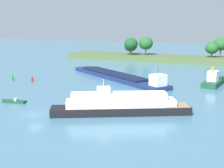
{
  "coord_description": "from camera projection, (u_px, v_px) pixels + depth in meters",
  "views": [
    {
      "loc": [
        35.58,
        -46.84,
        16.85
      ],
      "look_at": [
        3.91,
        26.56,
        1.2
      ],
      "focal_mm": 52.33,
      "sensor_mm": 36.0,
      "label": 1
    }
  ],
  "objects": [
    {
      "name": "channel_buoy_red",
      "position": [
        32.0,
        79.0,
        90.9
      ],
      "size": [
        0.7,
        0.7,
        1.9
      ],
      "color": "red",
      "rests_on": "ground"
    },
    {
      "name": "fishing_skiff",
      "position": [
        14.0,
        101.0,
        67.77
      ],
      "size": [
        5.13,
        2.43,
        0.98
      ],
      "color": "#19472D",
      "rests_on": "ground"
    },
    {
      "name": "tugboat",
      "position": [
        213.0,
        81.0,
        85.42
      ],
      "size": [
        4.96,
        10.7,
        5.12
      ],
      "color": "#19472D",
      "rests_on": "ground"
    },
    {
      "name": "cargo_barge",
      "position": [
        118.0,
        76.0,
        94.61
      ],
      "size": [
        37.85,
        28.41,
        5.71
      ],
      "color": "navy",
      "rests_on": "ground"
    },
    {
      "name": "white_riverboat",
      "position": [
        121.0,
        105.0,
        59.31
      ],
      "size": [
        24.37,
        15.12,
        6.53
      ],
      "color": "black",
      "rests_on": "ground"
    },
    {
      "name": "treeline_island",
      "position": [
        184.0,
        55.0,
        133.62
      ],
      "size": [
        92.88,
        14.31,
        10.22
      ],
      "color": "#4C6038",
      "rests_on": "ground"
    },
    {
      "name": "ground_plane",
      "position": [
        34.0,
        115.0,
        59.28
      ],
      "size": [
        400.0,
        400.0,
        0.0
      ],
      "primitive_type": "plane",
      "color": "teal"
    },
    {
      "name": "channel_buoy_green",
      "position": [
        12.0,
        78.0,
        92.89
      ],
      "size": [
        0.7,
        0.7,
        1.9
      ],
      "color": "green",
      "rests_on": "ground"
    }
  ]
}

